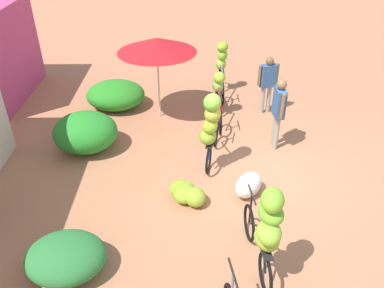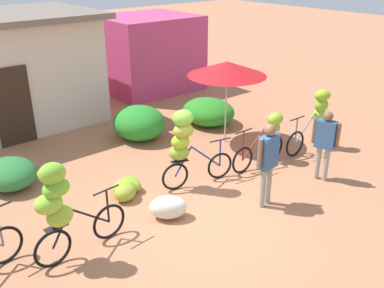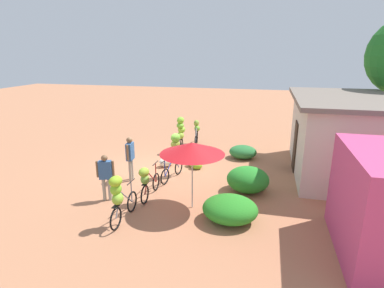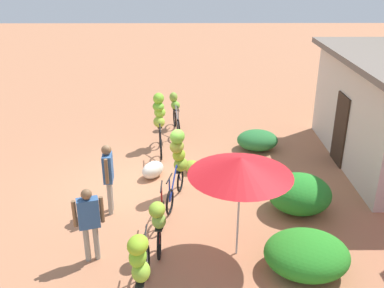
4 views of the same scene
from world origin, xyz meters
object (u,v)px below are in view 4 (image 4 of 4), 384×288
(person_vendor, at_px, (89,218))
(bicycle_by_shop, at_px, (159,220))
(produce_sack, at_px, (153,170))
(person_bystander, at_px, (108,172))
(bicycle_center_loaded, at_px, (178,158))
(market_umbrella, at_px, (241,166))
(bicycle_near_pile, at_px, (159,117))
(banana_pile_on_ground, at_px, (198,169))
(bicycle_rightmost, at_px, (140,265))
(bicycle_leftmost, at_px, (175,110))

(person_vendor, bearing_deg, bicycle_by_shop, 102.78)
(produce_sack, distance_m, person_bystander, 2.07)
(bicycle_center_loaded, distance_m, person_vendor, 2.95)
(bicycle_center_loaded, bearing_deg, produce_sack, -143.98)
(market_umbrella, bearing_deg, bicycle_center_loaded, -152.37)
(bicycle_near_pile, relative_size, bicycle_by_shop, 1.04)
(market_umbrella, xyz_separation_m, banana_pile_on_ground, (-3.41, -0.70, -1.78))
(bicycle_by_shop, bearing_deg, person_vendor, -77.22)
(bicycle_rightmost, bearing_deg, banana_pile_on_ground, 168.08)
(person_bystander, bearing_deg, bicycle_leftmost, 165.50)
(bicycle_rightmost, xyz_separation_m, person_vendor, (-1.28, -1.09, 0.06))
(bicycle_near_pile, bearing_deg, produce_sack, -2.17)
(bicycle_leftmost, bearing_deg, produce_sack, -8.28)
(bicycle_near_pile, xyz_separation_m, bicycle_center_loaded, (2.92, 0.63, 0.00))
(bicycle_leftmost, distance_m, bicycle_near_pile, 1.63)
(bicycle_rightmost, distance_m, person_bystander, 3.17)
(market_umbrella, height_order, bicycle_center_loaded, market_umbrella)
(bicycle_center_loaded, xyz_separation_m, person_bystander, (0.75, -1.54, 0.01))
(bicycle_near_pile, height_order, person_bystander, bicycle_near_pile)
(bicycle_near_pile, bearing_deg, person_vendor, -10.38)
(bicycle_by_shop, bearing_deg, banana_pile_on_ground, 165.82)
(market_umbrella, xyz_separation_m, bicycle_rightmost, (1.44, -1.73, -1.05))
(bicycle_center_loaded, bearing_deg, market_umbrella, 27.63)
(bicycle_near_pile, height_order, produce_sack, bicycle_near_pile)
(bicycle_leftmost, height_order, bicycle_center_loaded, bicycle_center_loaded)
(bicycle_center_loaded, relative_size, bicycle_by_shop, 1.03)
(market_umbrella, distance_m, produce_sack, 4.16)
(produce_sack, bearing_deg, bicycle_near_pile, 177.83)
(bicycle_leftmost, relative_size, bicycle_rightmost, 1.00)
(bicycle_near_pile, height_order, banana_pile_on_ground, bicycle_near_pile)
(bicycle_leftmost, bearing_deg, bicycle_center_loaded, 2.47)
(bicycle_by_shop, bearing_deg, market_umbrella, 85.22)
(bicycle_near_pile, bearing_deg, market_umbrella, 19.33)
(bicycle_near_pile, height_order, bicycle_by_shop, bicycle_near_pile)
(person_vendor, bearing_deg, person_bystander, 177.51)
(market_umbrella, height_order, banana_pile_on_ground, market_umbrella)
(banana_pile_on_ground, relative_size, produce_sack, 1.18)
(bicycle_near_pile, relative_size, bicycle_rightmost, 1.04)
(produce_sack, bearing_deg, market_umbrella, 30.26)
(bicycle_center_loaded, distance_m, bicycle_by_shop, 2.22)
(bicycle_leftmost, bearing_deg, market_umbrella, 11.69)
(market_umbrella, xyz_separation_m, person_vendor, (0.16, -2.82, -0.99))
(bicycle_rightmost, bearing_deg, bicycle_center_loaded, 172.10)
(bicycle_center_loaded, bearing_deg, person_bystander, -64.10)
(bicycle_near_pile, distance_m, bicycle_center_loaded, 2.99)
(bicycle_rightmost, height_order, person_vendor, person_vendor)
(bicycle_by_shop, relative_size, person_bystander, 0.99)
(market_umbrella, distance_m, bicycle_center_loaded, 2.76)
(bicycle_by_shop, bearing_deg, person_bystander, -139.68)
(bicycle_near_pile, relative_size, banana_pile_on_ground, 2.12)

